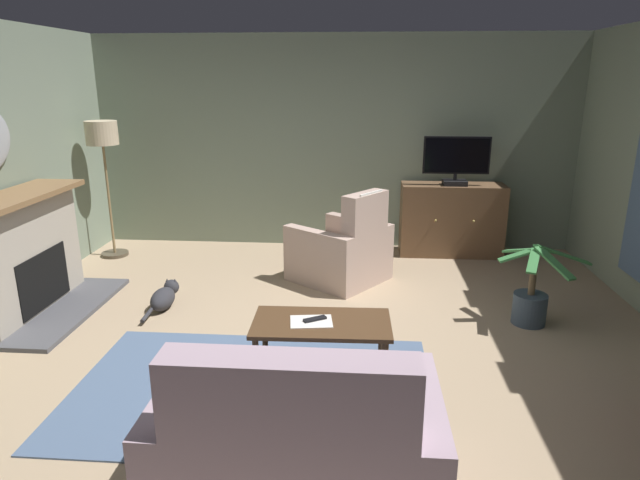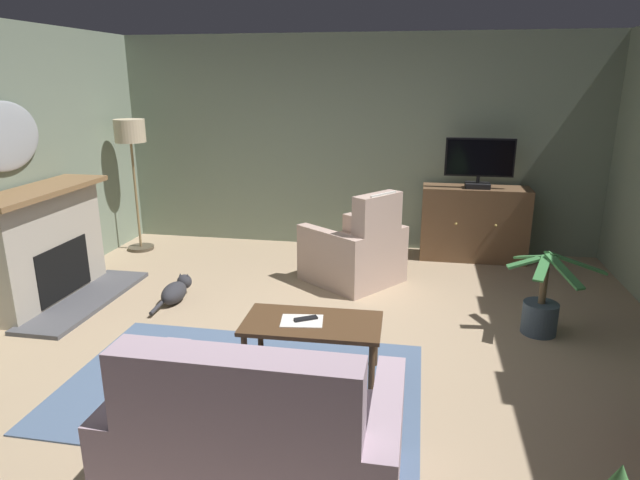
{
  "view_description": "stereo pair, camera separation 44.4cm",
  "coord_description": "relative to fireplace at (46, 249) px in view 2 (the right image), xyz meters",
  "views": [
    {
      "loc": [
        0.37,
        -3.95,
        2.13
      ],
      "look_at": [
        0.04,
        0.29,
        0.86
      ],
      "focal_mm": 30.78,
      "sensor_mm": 36.0,
      "label": 1
    },
    {
      "loc": [
        0.81,
        -3.9,
        2.13
      ],
      "look_at": [
        0.04,
        0.29,
        0.86
      ],
      "focal_mm": 30.78,
      "sensor_mm": 36.0,
      "label": 2
    }
  ],
  "objects": [
    {
      "name": "potted_plant_small_fern_corner",
      "position": [
        4.62,
        0.08,
        -0.31
      ],
      "size": [
        0.81,
        0.77,
        0.74
      ],
      "color": "#3D4C5B",
      "rests_on": "ground_plane"
    },
    {
      "name": "wall_mirror_oval",
      "position": [
        -0.25,
        0.0,
        1.07
      ],
      "size": [
        0.06,
        0.92,
        0.64
      ],
      "primitive_type": "ellipsoid",
      "color": "#B2B7BF"
    },
    {
      "name": "folded_newspaper",
      "position": [
        2.75,
        -0.98,
        -0.09
      ],
      "size": [
        0.33,
        0.26,
        0.01
      ],
      "primitive_type": "cube",
      "rotation": [
        0.0,
        0.0,
        0.13
      ],
      "color": "silver",
      "rests_on": "coffee_table"
    },
    {
      "name": "wall_back",
      "position": [
        2.72,
        2.43,
        0.79
      ],
      "size": [
        6.61,
        0.1,
        2.64
      ],
      "primitive_type": "cube",
      "color": "gray",
      "rests_on": "ground_plane"
    },
    {
      "name": "sofa_floral",
      "position": [
        2.8,
        -2.26,
        -0.2
      ],
      "size": [
        1.41,
        0.9,
        1.01
      ],
      "color": "#AD93A3",
      "rests_on": "ground_plane"
    },
    {
      "name": "tv_cabinet",
      "position": [
        4.21,
        2.08,
        -0.11
      ],
      "size": [
        1.24,
        0.45,
        0.88
      ],
      "color": "#4A3523",
      "rests_on": "ground_plane"
    },
    {
      "name": "floor_lamp",
      "position": [
        0.05,
        1.7,
        0.8
      ],
      "size": [
        0.37,
        0.37,
        1.64
      ],
      "color": "#4C4233",
      "rests_on": "ground_plane"
    },
    {
      "name": "television",
      "position": [
        4.21,
        2.03,
        0.66
      ],
      "size": [
        0.78,
        0.2,
        0.58
      ],
      "color": "black",
      "rests_on": "tv_cabinet"
    },
    {
      "name": "ground_plane",
      "position": [
        2.72,
        -0.61,
        -0.55
      ],
      "size": [
        6.61,
        6.58,
        0.04
      ],
      "primitive_type": "cube",
      "color": "tan"
    },
    {
      "name": "cat",
      "position": [
        1.23,
        0.19,
        -0.43
      ],
      "size": [
        0.21,
        0.71,
        0.22
      ],
      "color": "#2D2D33",
      "rests_on": "ground_plane"
    },
    {
      "name": "armchair_facing_sofa",
      "position": [
        2.9,
        1.05,
        -0.21
      ],
      "size": [
        1.19,
        1.18,
        1.03
      ],
      "color": "#BC9E8E",
      "rests_on": "ground_plane"
    },
    {
      "name": "coffee_table",
      "position": [
        2.83,
        -0.97,
        -0.14
      ],
      "size": [
        1.01,
        0.55,
        0.44
      ],
      "color": "#4C331E",
      "rests_on": "ground_plane"
    },
    {
      "name": "fireplace",
      "position": [
        0.0,
        0.0,
        0.0
      ],
      "size": [
        0.85,
        1.6,
        1.13
      ],
      "color": "#4C4C51",
      "rests_on": "ground_plane"
    },
    {
      "name": "tv_remote",
      "position": [
        2.78,
        -0.95,
        -0.08
      ],
      "size": [
        0.17,
        0.13,
        0.02
      ],
      "primitive_type": "cube",
      "rotation": [
        0.0,
        0.0,
        3.68
      ],
      "color": "black",
      "rests_on": "coffee_table"
    },
    {
      "name": "rug_central",
      "position": [
        2.35,
        -1.19,
        -0.53
      ],
      "size": [
        2.53,
        1.64,
        0.01
      ],
      "primitive_type": "cube",
      "color": "slate",
      "rests_on": "ground_plane"
    }
  ]
}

